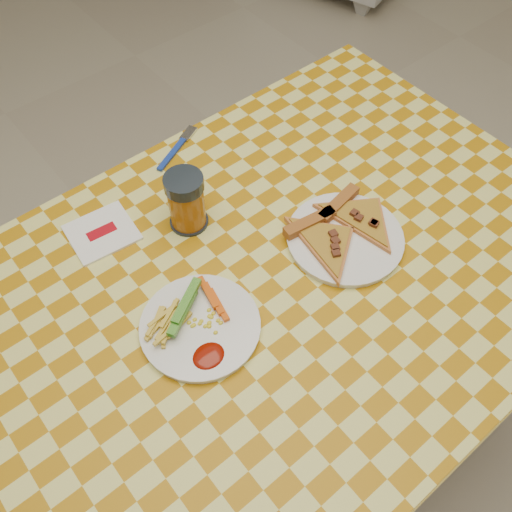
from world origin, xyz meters
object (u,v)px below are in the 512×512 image
object	(u,v)px
plate_right	(345,239)
drink_glass	(186,202)
table	(271,298)
plate_left	(200,327)

from	to	relation	value
plate_right	drink_glass	xyz separation A→B (m)	(-0.21, 0.23, 0.06)
table	plate_right	distance (m)	0.19
table	plate_left	size ratio (longest dim) A/B	6.14
plate_right	plate_left	bearing A→B (deg)	176.50
plate_right	table	bearing A→B (deg)	171.92
table	drink_glass	world-z (taller)	drink_glass
table	plate_left	bearing A→B (deg)	-178.92
plate_left	plate_right	size ratio (longest dim) A/B	0.93
plate_left	plate_right	world-z (taller)	same
plate_left	drink_glass	size ratio (longest dim) A/B	1.66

